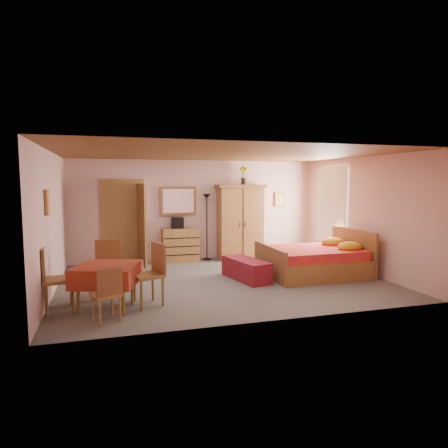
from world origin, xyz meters
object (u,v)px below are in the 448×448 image
object	(u,v)px
chest_of_drawers	(180,245)
chair_west	(59,279)
chair_south	(106,294)
sunflower_vase	(244,175)
wall_mirror	(178,201)
bench	(246,269)
stereo	(177,223)
floor_lamp	(207,227)
bed	(313,253)
wardrobe	(240,222)
chair_north	(108,268)
chair_east	(147,275)
dining_table	(108,286)

from	to	relation	value
chest_of_drawers	chair_west	world-z (taller)	chair_west
chest_of_drawers	chair_south	world-z (taller)	chest_of_drawers
sunflower_vase	wall_mirror	bearing A→B (deg)	172.40
bench	chair_south	distance (m)	3.34
stereo	floor_lamp	world-z (taller)	floor_lamp
bed	chest_of_drawers	bearing A→B (deg)	137.52
chest_of_drawers	bed	size ratio (longest dim) A/B	0.43
wall_mirror	floor_lamp	distance (m)	1.01
wardrobe	chair_west	bearing A→B (deg)	-139.26
chair_north	chair_east	xyz separation A→B (m)	(0.61, -0.80, 0.02)
stereo	bench	world-z (taller)	stereo
chest_of_drawers	chair_north	bearing A→B (deg)	-122.99
chair_north	chair_east	distance (m)	1.01
floor_lamp	chair_west	size ratio (longest dim) A/B	1.68
stereo	wardrobe	size ratio (longest dim) A/B	0.15
chair_north	chair_west	size ratio (longest dim) A/B	0.96
wardrobe	chair_west	xyz separation A→B (m)	(-4.12, -3.29, -0.47)
wall_mirror	chair_south	bearing A→B (deg)	-116.81
bench	chair_east	distance (m)	2.48
stereo	bed	bearing A→B (deg)	-42.26
chair_north	wall_mirror	bearing A→B (deg)	-122.05
stereo	chair_east	distance (m)	3.70
floor_lamp	chair_south	bearing A→B (deg)	-121.58
chair_south	chair_north	world-z (taller)	chair_north
chair_west	wardrobe	bearing A→B (deg)	121.11
chest_of_drawers	wardrobe	distance (m)	1.69
wall_mirror	chair_west	bearing A→B (deg)	-128.99
bench	chest_of_drawers	bearing A→B (deg)	113.40
sunflower_vase	bench	world-z (taller)	sunflower_vase
chair_north	dining_table	bearing A→B (deg)	88.43
floor_lamp	wardrobe	size ratio (longest dim) A/B	0.88
sunflower_vase	bed	world-z (taller)	sunflower_vase
wall_mirror	floor_lamp	xyz separation A→B (m)	(0.72, -0.16, -0.69)
stereo	dining_table	xyz separation A→B (m)	(-1.74, -3.45, -0.65)
floor_lamp	dining_table	xyz separation A→B (m)	(-2.52, -3.47, -0.51)
floor_lamp	chair_west	distance (m)	4.74
wall_mirror	wardrobe	xyz separation A→B (m)	(1.59, -0.30, -0.56)
bench	dining_table	distance (m)	3.01
chest_of_drawers	wardrobe	xyz separation A→B (m)	(1.59, -0.09, 0.56)
chair_east	chest_of_drawers	bearing A→B (deg)	-37.82
sunflower_vase	chair_east	bearing A→B (deg)	-129.75
bench	chair_north	distance (m)	2.81
chest_of_drawers	wall_mirror	distance (m)	1.14
bed	chair_south	size ratio (longest dim) A/B	2.60
chair_south	chair_west	distance (m)	1.00
bed	chair_east	xyz separation A→B (m)	(-3.68, -1.16, 0.02)
chair_west	chair_north	bearing A→B (deg)	125.86
floor_lamp	chair_north	distance (m)	3.72
wall_mirror	bench	size ratio (longest dim) A/B	0.73
sunflower_vase	bed	bearing A→B (deg)	-70.58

